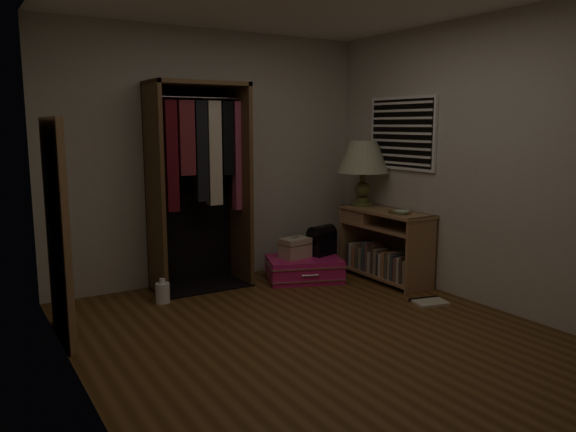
# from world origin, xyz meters

# --- Properties ---
(ground) EXTENTS (4.00, 4.00, 0.00)m
(ground) POSITION_xyz_m (0.00, 0.00, 0.00)
(ground) COLOR #553518
(ground) RESTS_ON ground
(room_walls) EXTENTS (3.52, 4.02, 2.60)m
(room_walls) POSITION_xyz_m (0.08, 0.04, 1.50)
(room_walls) COLOR beige
(room_walls) RESTS_ON ground
(console_bookshelf) EXTENTS (0.42, 1.12, 0.75)m
(console_bookshelf) POSITION_xyz_m (1.54, 1.04, 0.39)
(console_bookshelf) COLOR #996E4A
(console_bookshelf) RESTS_ON ground
(open_wardrobe) EXTENTS (1.00, 0.50, 2.05)m
(open_wardrobe) POSITION_xyz_m (-0.23, 1.77, 1.21)
(open_wardrobe) COLOR brown
(open_wardrobe) RESTS_ON ground
(floor_mirror) EXTENTS (0.06, 0.80, 1.70)m
(floor_mirror) POSITION_xyz_m (-1.70, 1.00, 0.85)
(floor_mirror) COLOR #9C734C
(floor_mirror) RESTS_ON ground
(pink_suitcase) EXTENTS (0.93, 0.80, 0.24)m
(pink_suitcase) POSITION_xyz_m (0.80, 1.43, 0.12)
(pink_suitcase) COLOR #D91A6E
(pink_suitcase) RESTS_ON ground
(train_case) EXTENTS (0.34, 0.26, 0.23)m
(train_case) POSITION_xyz_m (0.72, 1.49, 0.35)
(train_case) COLOR #C0B292
(train_case) RESTS_ON pink_suitcase
(black_bag) EXTENTS (0.33, 0.26, 0.32)m
(black_bag) POSITION_xyz_m (1.04, 1.47, 0.41)
(black_bag) COLOR black
(black_bag) RESTS_ON pink_suitcase
(table_lamp) EXTENTS (0.59, 0.59, 0.72)m
(table_lamp) POSITION_xyz_m (1.54, 1.40, 1.27)
(table_lamp) COLOR #4A5127
(table_lamp) RESTS_ON console_bookshelf
(brass_tray) EXTENTS (0.30, 0.30, 0.01)m
(brass_tray) POSITION_xyz_m (1.54, 0.80, 0.76)
(brass_tray) COLOR olive
(brass_tray) RESTS_ON console_bookshelf
(ceramic_bowl) EXTENTS (0.16, 0.16, 0.04)m
(ceramic_bowl) POSITION_xyz_m (1.49, 0.71, 0.77)
(ceramic_bowl) COLOR #ADD0AE
(ceramic_bowl) RESTS_ON console_bookshelf
(white_jug) EXTENTS (0.14, 0.14, 0.23)m
(white_jug) POSITION_xyz_m (-0.76, 1.46, 0.10)
(white_jug) COLOR white
(white_jug) RESTS_ON ground
(floor_book) EXTENTS (0.35, 0.30, 0.03)m
(floor_book) POSITION_xyz_m (1.35, 0.16, 0.01)
(floor_book) COLOR beige
(floor_book) RESTS_ON ground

